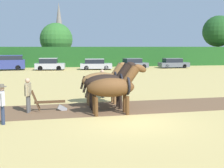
% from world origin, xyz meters
% --- Properties ---
extents(ground_plane, '(240.00, 240.00, 0.00)m').
position_xyz_m(ground_plane, '(0.00, 0.00, 0.00)').
color(ground_plane, tan).
extents(plowed_furrow_strip, '(24.86, 4.10, 0.01)m').
position_xyz_m(plowed_furrow_strip, '(-4.46, 2.38, 0.00)').
color(plowed_furrow_strip, brown).
rests_on(plowed_furrow_strip, ground).
extents(hedgerow, '(63.83, 1.21, 3.08)m').
position_xyz_m(hedgerow, '(0.00, 32.39, 1.54)').
color(hedgerow, '#1E511E').
rests_on(hedgerow, ground).
extents(tree_center_left, '(5.32, 5.32, 6.96)m').
position_xyz_m(tree_center_left, '(-3.79, 36.28, 4.29)').
color(tree_center_left, '#423323').
rests_on(tree_center_left, ground).
extents(tree_center, '(5.47, 5.47, 8.53)m').
position_xyz_m(tree_center, '(24.40, 35.15, 5.78)').
color(tree_center, '#4C3823').
rests_on(tree_center, ground).
extents(church_spire, '(2.33, 2.33, 15.15)m').
position_xyz_m(church_spire, '(-3.58, 68.84, 7.93)').
color(church_spire, gray).
rests_on(church_spire, ground).
extents(draft_horse_lead_left, '(2.94, 1.00, 2.37)m').
position_xyz_m(draft_horse_lead_left, '(-0.58, 1.27, 1.26)').
color(draft_horse_lead_left, '#513319').
rests_on(draft_horse_lead_left, ground).
extents(draft_horse_lead_right, '(2.88, 1.02, 2.42)m').
position_xyz_m(draft_horse_lead_right, '(-0.62, 2.52, 1.30)').
color(draft_horse_lead_right, black).
rests_on(draft_horse_lead_right, ground).
extents(draft_horse_trail_left, '(2.80, 1.00, 2.32)m').
position_xyz_m(draft_horse_trail_left, '(-0.68, 3.77, 1.28)').
color(draft_horse_trail_left, brown).
rests_on(draft_horse_trail_left, ground).
extents(plow, '(1.69, 0.47, 1.13)m').
position_xyz_m(plow, '(-3.35, 2.42, 0.32)').
color(plow, '#4C331E').
rests_on(plow, ground).
extents(farmer_at_plow, '(0.27, 0.65, 1.63)m').
position_xyz_m(farmer_at_plow, '(-4.47, 2.30, 0.95)').
color(farmer_at_plow, '#4C4C4C').
rests_on(farmer_at_plow, ground).
extents(farmer_beside_team, '(0.23, 0.68, 1.71)m').
position_xyz_m(farmer_beside_team, '(-0.48, 5.67, 1.00)').
color(farmer_beside_team, '#4C4C4C').
rests_on(farmer_beside_team, ground).
extents(farmer_onlooker_left, '(0.40, 0.62, 1.62)m').
position_xyz_m(farmer_onlooker_left, '(-5.25, 0.40, 0.93)').
color(farmer_onlooker_left, '#28334C').
rests_on(farmer_onlooker_left, ground).
extents(parked_van, '(4.81, 2.46, 1.97)m').
position_xyz_m(parked_van, '(-10.13, 27.73, 1.02)').
color(parked_van, navy).
rests_on(parked_van, ground).
extents(parked_car_left, '(3.95, 2.12, 1.59)m').
position_xyz_m(parked_car_left, '(-4.53, 26.90, 0.76)').
color(parked_car_left, '#A8A8B2').
rests_on(parked_car_left, ground).
extents(parked_car_center_left, '(4.42, 2.27, 1.46)m').
position_xyz_m(parked_car_center_left, '(1.57, 26.65, 0.70)').
color(parked_car_center_left, '#A8A8B2').
rests_on(parked_car_center_left, ground).
extents(parked_car_center, '(4.15, 2.45, 1.49)m').
position_xyz_m(parked_car_center, '(6.87, 26.89, 0.72)').
color(parked_car_center, '#565B66').
rests_on(parked_car_center, ground).
extents(parked_car_center_right, '(4.29, 1.86, 1.42)m').
position_xyz_m(parked_car_center_right, '(13.07, 27.59, 0.69)').
color(parked_car_center_right, '#565B66').
rests_on(parked_car_center_right, ground).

